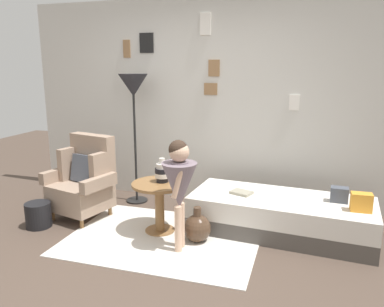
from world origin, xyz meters
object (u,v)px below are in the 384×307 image
(side_table, at_px, (159,197))
(floor_lamp, at_px, (133,92))
(armchair, at_px, (84,181))
(book_on_daybed, at_px, (241,193))
(vase_striped, at_px, (162,172))
(magazine_basket, at_px, (38,215))
(demijohn_near, at_px, (197,228))
(daybed, at_px, (280,215))
(person_child, at_px, (179,181))

(side_table, bearing_deg, floor_lamp, 129.00)
(armchair, bearing_deg, book_on_daybed, 5.78)
(vase_striped, distance_m, magazine_basket, 1.50)
(floor_lamp, bearing_deg, demijohn_near, -39.64)
(daybed, bearing_deg, vase_striped, -166.14)
(vase_striped, xyz_separation_m, demijohn_near, (0.44, -0.16, -0.51))
(vase_striped, xyz_separation_m, person_child, (0.32, -0.38, 0.04))
(armchair, xyz_separation_m, floor_lamp, (0.37, 0.65, 1.01))
(floor_lamp, height_order, book_on_daybed, floor_lamp)
(floor_lamp, relative_size, person_child, 1.52)
(side_table, height_order, magazine_basket, side_table)
(book_on_daybed, relative_size, magazine_basket, 0.79)
(side_table, distance_m, person_child, 0.57)
(armchair, bearing_deg, vase_striped, -6.14)
(floor_lamp, height_order, person_child, floor_lamp)
(armchair, height_order, vase_striped, armchair)
(person_child, bearing_deg, daybed, 37.23)
(daybed, relative_size, floor_lamp, 1.17)
(floor_lamp, relative_size, book_on_daybed, 7.59)
(vase_striped, relative_size, floor_lamp, 0.16)
(floor_lamp, bearing_deg, book_on_daybed, -17.32)
(armchair, height_order, floor_lamp, floor_lamp)
(armchair, bearing_deg, demijohn_near, -10.38)
(side_table, bearing_deg, person_child, -44.52)
(armchair, distance_m, magazine_basket, 0.62)
(armchair, relative_size, floor_lamp, 0.58)
(vase_striped, bearing_deg, magazine_basket, -166.49)
(vase_striped, bearing_deg, daybed, 13.86)
(armchair, height_order, magazine_basket, armchair)
(side_table, relative_size, person_child, 0.53)
(vase_striped, relative_size, demijohn_near, 0.71)
(side_table, height_order, person_child, person_child)
(vase_striped, bearing_deg, armchair, 173.86)
(person_child, xyz_separation_m, demijohn_near, (0.11, 0.23, -0.55))
(daybed, relative_size, demijohn_near, 5.31)
(daybed, height_order, vase_striped, vase_striped)
(vase_striped, distance_m, book_on_daybed, 0.89)
(magazine_basket, bearing_deg, side_table, 11.83)
(vase_striped, bearing_deg, side_table, -112.69)
(floor_lamp, distance_m, demijohn_near, 1.94)
(armchair, height_order, demijohn_near, armchair)
(side_table, bearing_deg, demijohn_near, -13.85)
(armchair, distance_m, demijohn_near, 1.53)
(armchair, xyz_separation_m, book_on_daybed, (1.84, 0.19, -0.02))
(armchair, xyz_separation_m, magazine_basket, (-0.33, -0.44, -0.30))
(demijohn_near, bearing_deg, armchair, 169.62)
(armchair, distance_m, floor_lamp, 1.25)
(daybed, relative_size, side_table, 3.35)
(vase_striped, relative_size, person_child, 0.24)
(side_table, xyz_separation_m, demijohn_near, (0.46, -0.11, -0.25))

